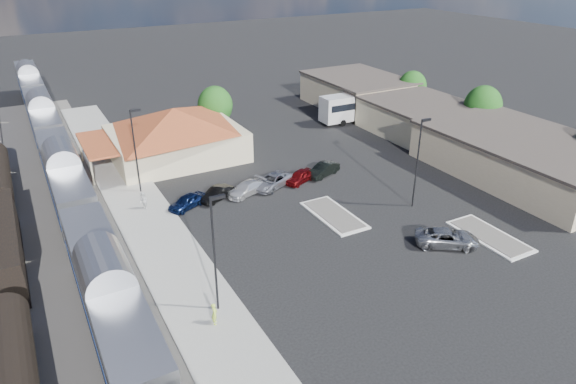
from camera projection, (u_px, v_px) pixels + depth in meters
name	position (u px, v px, depth m)	size (l,w,h in m)	color
ground	(309.00, 235.00, 45.96)	(280.00, 280.00, 0.00)	black
railbed	(46.00, 253.00, 43.23)	(16.00, 100.00, 0.12)	#4C4944
platform	(158.00, 237.00, 45.51)	(5.50, 92.00, 0.18)	gray
passenger_train	(66.00, 184.00, 48.97)	(3.00, 104.00, 5.55)	silver
freight_cars	(1.00, 248.00, 40.33)	(2.80, 46.00, 4.00)	black
station_depot	(175.00, 133.00, 61.66)	(18.35, 12.24, 6.20)	#C5B990
buildings_east	(435.00, 122.00, 68.36)	(14.40, 51.40, 4.80)	#C6B28C
traffic_island_south	(334.00, 215.00, 49.22)	(3.30, 7.50, 0.21)	silver
traffic_island_north	(490.00, 236.00, 45.61)	(3.30, 7.50, 0.21)	silver
lamp_plat_s	(215.00, 246.00, 34.20)	(1.08, 0.25, 9.00)	black
lamp_plat_n	(136.00, 145.00, 51.64)	(1.08, 0.25, 9.00)	black
lamp_lot	(419.00, 156.00, 48.87)	(1.08, 0.25, 9.00)	black
tree_east_b	(483.00, 106.00, 68.29)	(4.94, 4.94, 6.96)	#382314
tree_east_c	(412.00, 87.00, 79.58)	(4.41, 4.41, 6.21)	#382314
tree_depot	(215.00, 105.00, 69.29)	(4.71, 4.71, 6.63)	#382314
suv	(447.00, 238.00, 44.09)	(2.50, 5.42, 1.51)	#95979C
coach_bus	(361.00, 105.00, 75.51)	(12.86, 3.10, 4.10)	white
person_a	(214.00, 314.00, 34.58)	(0.60, 0.39, 1.64)	#B6D943
person_b	(143.00, 201.00, 49.78)	(0.84, 0.65, 1.72)	silver
parked_car_a	(187.00, 201.00, 50.51)	(1.64, 4.08, 1.39)	#0D1A42
parked_car_b	(216.00, 194.00, 52.14)	(1.40, 4.01, 1.32)	black
parked_car_c	(246.00, 188.00, 53.28)	(1.87, 4.61, 1.34)	silver
parked_car_d	(273.00, 181.00, 54.87)	(2.37, 5.14, 1.43)	#999BA2
parked_car_e	(300.00, 176.00, 56.03)	(1.62, 4.03, 1.37)	maroon
parked_car_f	(323.00, 170.00, 57.63)	(1.52, 4.35, 1.43)	black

